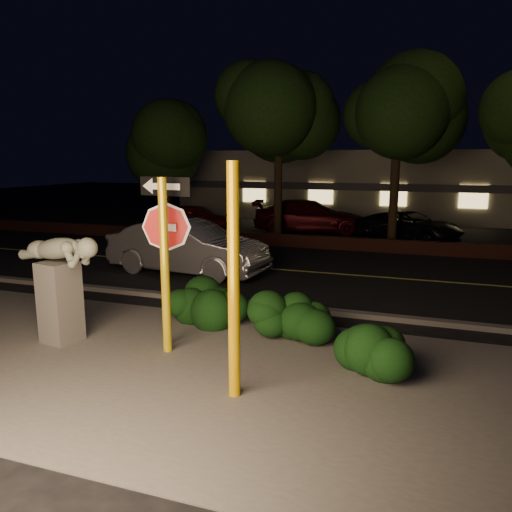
{
  "coord_description": "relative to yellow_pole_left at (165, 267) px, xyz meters",
  "views": [
    {
      "loc": [
        3.88,
        -8.12,
        3.55
      ],
      "look_at": [
        0.62,
        1.27,
        1.6
      ],
      "focal_mm": 35.0,
      "sensor_mm": 36.0,
      "label": 1
    }
  ],
  "objects": [
    {
      "name": "sculpture",
      "position": [
        -2.18,
        -0.22,
        -0.29
      ],
      "size": [
        2.01,
        0.89,
        2.15
      ],
      "rotation": [
        0.0,
        0.0,
        -0.2
      ],
      "color": "#4C4944",
      "rests_on": "ground"
    },
    {
      "name": "tree_far_c",
      "position": [
        3.07,
        13.15,
        4.05
      ],
      "size": [
        4.8,
        4.8,
        7.84
      ],
      "color": "black",
      "rests_on": "ground"
    },
    {
      "name": "patio",
      "position": [
        0.57,
        -0.65,
        -1.61
      ],
      "size": [
        14.0,
        6.0,
        0.02
      ],
      "primitive_type": "cube",
      "color": "#4C4944",
      "rests_on": "ground"
    },
    {
      "name": "parking_lot",
      "position": [
        0.57,
        17.35,
        -1.61
      ],
      "size": [
        40.0,
        12.0,
        0.01
      ],
      "primitive_type": "cube",
      "color": "black",
      "rests_on": "ground"
    },
    {
      "name": "curb",
      "position": [
        0.57,
        3.25,
        -1.56
      ],
      "size": [
        80.0,
        0.25,
        0.12
      ],
      "primitive_type": "cube",
      "color": "#4C4944",
      "rests_on": "ground"
    },
    {
      "name": "hedge_right",
      "position": [
        2.03,
        1.45,
        -1.09
      ],
      "size": [
        1.75,
        1.19,
        1.05
      ],
      "primitive_type": "ellipsoid",
      "rotation": [
        0.0,
        0.0,
        -0.22
      ],
      "color": "black",
      "rests_on": "ground"
    },
    {
      "name": "tree_far_b",
      "position": [
        -1.93,
        13.55,
        4.44
      ],
      "size": [
        5.2,
        5.2,
        8.41
      ],
      "color": "black",
      "rests_on": "ground"
    },
    {
      "name": "ground",
      "position": [
        0.57,
        10.35,
        -1.62
      ],
      "size": [
        90.0,
        90.0,
        0.0
      ],
      "primitive_type": "plane",
      "color": "black",
      "rests_on": "ground"
    },
    {
      "name": "parked_car_darkred",
      "position": [
        -0.98,
        15.74,
        -0.83
      ],
      "size": [
        5.78,
        3.26,
        1.58
      ],
      "primitive_type": "imported",
      "rotation": [
        0.0,
        0.0,
        1.77
      ],
      "color": "#3D080D",
      "rests_on": "ground"
    },
    {
      "name": "road",
      "position": [
        0.57,
        7.35,
        -1.61
      ],
      "size": [
        80.0,
        8.0,
        0.01
      ],
      "primitive_type": "cube",
      "color": "black",
      "rests_on": "ground"
    },
    {
      "name": "parked_car_red",
      "position": [
        -6.49,
        14.54,
        -0.96
      ],
      "size": [
        3.95,
        1.78,
        1.32
      ],
      "primitive_type": "imported",
      "rotation": [
        0.0,
        0.0,
        1.63
      ],
      "color": "maroon",
      "rests_on": "ground"
    },
    {
      "name": "lane_marking",
      "position": [
        0.57,
        7.35,
        -1.6
      ],
      "size": [
        80.0,
        0.12,
        0.0
      ],
      "primitive_type": "cube",
      "color": "#BCBC4B",
      "rests_on": "road"
    },
    {
      "name": "brick_wall",
      "position": [
        0.57,
        11.65,
        -1.37
      ],
      "size": [
        40.0,
        0.35,
        0.5
      ],
      "primitive_type": "cube",
      "color": "#421D15",
      "rests_on": "ground"
    },
    {
      "name": "yellow_pole_left",
      "position": [
        0.0,
        0.0,
        0.0
      ],
      "size": [
        0.16,
        0.16,
        3.23
      ],
      "primitive_type": "cylinder",
      "color": "yellow",
      "rests_on": "ground"
    },
    {
      "name": "yellow_pole_right",
      "position": [
        1.83,
        -1.23,
        0.15
      ],
      "size": [
        0.18,
        0.18,
        3.52
      ],
      "primitive_type": "cylinder",
      "color": "#EBAF06",
      "rests_on": "ground"
    },
    {
      "name": "signpost",
      "position": [
        -0.15,
        0.35,
        0.67
      ],
      "size": [
        1.09,
        0.17,
        3.22
      ],
      "rotation": [
        0.0,
        0.0,
        -0.11
      ],
      "color": "black",
      "rests_on": "ground"
    },
    {
      "name": "hedge_center",
      "position": [
        0.16,
        1.82,
        -1.05
      ],
      "size": [
        2.32,
        1.37,
        1.14
      ],
      "primitive_type": "ellipsoid",
      "rotation": [
        0.0,
        0.0,
        -0.17
      ],
      "color": "black",
      "rests_on": "ground"
    },
    {
      "name": "hedge_far_right",
      "position": [
        3.77,
        0.14,
        -1.13
      ],
      "size": [
        1.43,
        0.92,
        0.97
      ],
      "primitive_type": "ellipsoid",
      "rotation": [
        0.0,
        0.0,
        0.03
      ],
      "color": "black",
      "rests_on": "ground"
    },
    {
      "name": "silver_sedan",
      "position": [
        -2.57,
        5.93,
        -0.78
      ],
      "size": [
        5.24,
        2.32,
        1.67
      ],
      "primitive_type": "imported",
      "rotation": [
        0.0,
        0.0,
        1.46
      ],
      "color": "#BBBCC0",
      "rests_on": "ground"
    },
    {
      "name": "building",
      "position": [
        0.57,
        25.34,
        0.38
      ],
      "size": [
        22.0,
        10.2,
        4.0
      ],
      "color": "gray",
      "rests_on": "ground"
    },
    {
      "name": "tree_far_a",
      "position": [
        -7.43,
        13.35,
        3.73
      ],
      "size": [
        4.6,
        4.6,
        7.43
      ],
      "color": "black",
      "rests_on": "ground"
    },
    {
      "name": "parked_car_dark",
      "position": [
        3.66,
        14.97,
        -0.98
      ],
      "size": [
        5.02,
        3.81,
        1.27
      ],
      "primitive_type": "imported",
      "rotation": [
        0.0,
        0.0,
        1.14
      ],
      "color": "black",
      "rests_on": "ground"
    }
  ]
}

